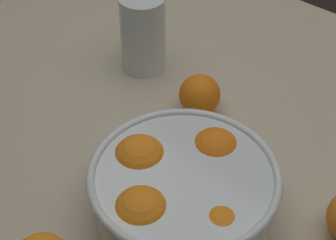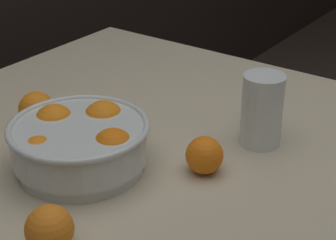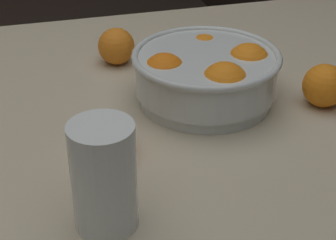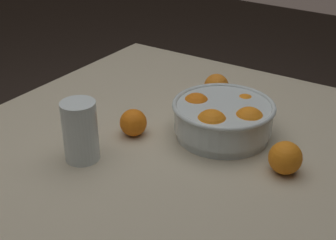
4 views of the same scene
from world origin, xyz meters
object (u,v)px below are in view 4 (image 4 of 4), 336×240
at_px(orange_loose_front, 216,86).
at_px(orange_loose_aside, 133,123).
at_px(orange_loose_near_bowl, 285,158).
at_px(fruit_bowl, 223,118).
at_px(juice_glass, 81,134).

relative_size(orange_loose_front, orange_loose_aside, 1.05).
xyz_separation_m(orange_loose_near_bowl, orange_loose_aside, (0.05, -0.39, -0.00)).
xyz_separation_m(fruit_bowl, orange_loose_near_bowl, (0.07, 0.19, -0.01)).
bearing_deg(orange_loose_near_bowl, orange_loose_aside, -82.63).
height_order(orange_loose_near_bowl, orange_loose_aside, orange_loose_near_bowl).
bearing_deg(juice_glass, orange_loose_front, 167.51).
bearing_deg(juice_glass, fruit_bowl, 140.15).
relative_size(fruit_bowl, orange_loose_near_bowl, 3.42).
distance_m(fruit_bowl, orange_loose_aside, 0.23).
height_order(juice_glass, orange_loose_near_bowl, juice_glass).
xyz_separation_m(fruit_bowl, orange_loose_front, (-0.20, -0.13, -0.02)).
height_order(fruit_bowl, orange_loose_aside, fruit_bowl).
bearing_deg(orange_loose_aside, juice_glass, -12.03).
bearing_deg(orange_loose_aside, orange_loose_near_bowl, 97.37).
bearing_deg(fruit_bowl, orange_loose_front, -147.97).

